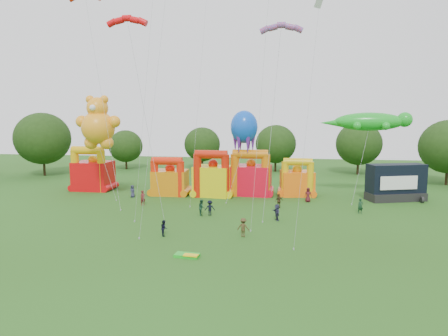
# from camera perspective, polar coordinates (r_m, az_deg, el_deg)

# --- Properties ---
(ground) EXTENTS (160.00, 160.00, 0.00)m
(ground) POSITION_cam_1_polar(r_m,az_deg,el_deg) (32.02, -9.10, -13.62)
(ground) COLOR #254A15
(ground) RESTS_ON ground
(tree_ring) EXTENTS (119.98, 122.04, 12.07)m
(tree_ring) POSITION_cam_1_polar(r_m,az_deg,el_deg) (31.26, -11.00, -2.27)
(tree_ring) COLOR #352314
(tree_ring) RESTS_ON ground
(bouncy_castle_0) EXTENTS (5.43, 4.37, 6.92)m
(bouncy_castle_0) POSITION_cam_1_polar(r_m,az_deg,el_deg) (64.95, -18.28, -0.73)
(bouncy_castle_0) COLOR red
(bouncy_castle_0) RESTS_ON ground
(bouncy_castle_1) EXTENTS (5.06, 4.12, 5.66)m
(bouncy_castle_1) POSITION_cam_1_polar(r_m,az_deg,el_deg) (58.61, -7.76, -1.72)
(bouncy_castle_1) COLOR orange
(bouncy_castle_1) RESTS_ON ground
(bouncy_castle_2) EXTENTS (5.61, 4.73, 6.71)m
(bouncy_castle_2) POSITION_cam_1_polar(r_m,az_deg,el_deg) (57.21, -1.62, -1.49)
(bouncy_castle_2) COLOR #D9CC0B
(bouncy_castle_2) RESTS_ON ground
(bouncy_castle_3) EXTENTS (5.97, 4.94, 6.72)m
(bouncy_castle_3) POSITION_cam_1_polar(r_m,az_deg,el_deg) (58.19, 3.85, -1.36)
(bouncy_castle_3) COLOR red
(bouncy_castle_3) RESTS_ON ground
(bouncy_castle_4) EXTENTS (5.03, 4.29, 5.56)m
(bouncy_castle_4) POSITION_cam_1_polar(r_m,az_deg,el_deg) (58.35, 10.40, -1.84)
(bouncy_castle_4) COLOR #FF660D
(bouncy_castle_4) RESTS_ON ground
(stage_trailer) EXTENTS (8.22, 5.10, 5.00)m
(stage_trailer) POSITION_cam_1_polar(r_m,az_deg,el_deg) (59.11, 23.34, -1.95)
(stage_trailer) COLOR black
(stage_trailer) RESTS_ON ground
(teddy_bear_kite) EXTENTS (6.28, 4.46, 14.28)m
(teddy_bear_kite) POSITION_cam_1_polar(r_m,az_deg,el_deg) (56.65, -17.39, 5.11)
(teddy_bear_kite) COLOR orange
(teddy_bear_kite) RESTS_ON ground
(gecko_kite) EXTENTS (12.20, 7.00, 12.05)m
(gecko_kite) POSITION_cam_1_polar(r_m,az_deg,el_deg) (56.96, 19.36, 2.63)
(gecko_kite) COLOR green
(gecko_kite) RESTS_ON ground
(octopus_kite) EXTENTS (3.83, 7.07, 12.30)m
(octopus_kite) POSITION_cam_1_polar(r_m,az_deg,el_deg) (55.36, 2.28, 2.44)
(octopus_kite) COLOR blue
(octopus_kite) RESTS_ON ground
(parafoil_kites) EXTENTS (30.43, 12.32, 28.48)m
(parafoil_kites) POSITION_cam_1_polar(r_m,az_deg,el_deg) (50.74, -13.62, 9.07)
(parafoil_kites) COLOR red
(parafoil_kites) RESTS_ON ground
(diamond_kites) EXTENTS (19.53, 21.10, 37.92)m
(diamond_kites) POSITION_cam_1_polar(r_m,az_deg,el_deg) (43.87, -2.48, 14.01)
(diamond_kites) COLOR red
(diamond_kites) RESTS_ON ground
(folded_kite_bundle) EXTENTS (2.09, 1.25, 0.31)m
(folded_kite_bundle) POSITION_cam_1_polar(r_m,az_deg,el_deg) (33.53, -5.24, -12.32)
(folded_kite_bundle) COLOR green
(folded_kite_bundle) RESTS_ON ground
(spectator_0) EXTENTS (1.00, 0.82, 1.75)m
(spectator_0) POSITION_cam_1_polar(r_m,az_deg,el_deg) (57.87, -12.95, -3.26)
(spectator_0) COLOR #2B2C48
(spectator_0) RESTS_ON ground
(spectator_1) EXTENTS (0.82, 0.84, 1.94)m
(spectator_1) POSITION_cam_1_polar(r_m,az_deg,el_deg) (52.48, -11.52, -4.21)
(spectator_1) COLOR maroon
(spectator_1) RESTS_ON ground
(spectator_2) EXTENTS (0.89, 1.04, 1.86)m
(spectator_2) POSITION_cam_1_polar(r_m,az_deg,el_deg) (46.46, -3.20, -5.65)
(spectator_2) COLOR #173B27
(spectator_2) RESTS_ON ground
(spectator_3) EXTENTS (1.26, 0.87, 1.79)m
(spectator_3) POSITION_cam_1_polar(r_m,az_deg,el_deg) (46.31, -2.03, -5.72)
(spectator_3) COLOR black
(spectator_3) RESTS_ON ground
(spectator_4) EXTENTS (1.14, 0.96, 1.83)m
(spectator_4) POSITION_cam_1_polar(r_m,az_deg,el_deg) (50.35, 7.85, -4.69)
(spectator_4) COLOR #41311A
(spectator_4) RESTS_ON ground
(spectator_5) EXTENTS (1.07, 1.79, 1.84)m
(spectator_5) POSITION_cam_1_polar(r_m,az_deg,el_deg) (44.55, 7.57, -6.29)
(spectator_5) COLOR #2C2B48
(spectator_5) RESTS_ON ground
(spectator_6) EXTENTS (1.02, 0.72, 1.95)m
(spectator_6) POSITION_cam_1_polar(r_m,az_deg,el_deg) (54.56, 11.92, -3.77)
(spectator_6) COLOR #4F161B
(spectator_6) RESTS_ON ground
(spectator_7) EXTENTS (0.75, 0.58, 1.81)m
(spectator_7) POSITION_cam_1_polar(r_m,az_deg,el_deg) (49.89, 18.91, -5.16)
(spectator_7) COLOR #163720
(spectator_7) RESTS_ON ground
(spectator_8) EXTENTS (0.82, 0.92, 1.55)m
(spectator_8) POSITION_cam_1_polar(r_m,az_deg,el_deg) (39.14, -8.56, -8.47)
(spectator_8) COLOR black
(spectator_8) RESTS_ON ground
(spectator_9) EXTENTS (1.28, 0.86, 1.84)m
(spectator_9) POSITION_cam_1_polar(r_m,az_deg,el_deg) (38.43, 2.77, -8.48)
(spectator_9) COLOR #403219
(spectator_9) RESTS_ON ground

